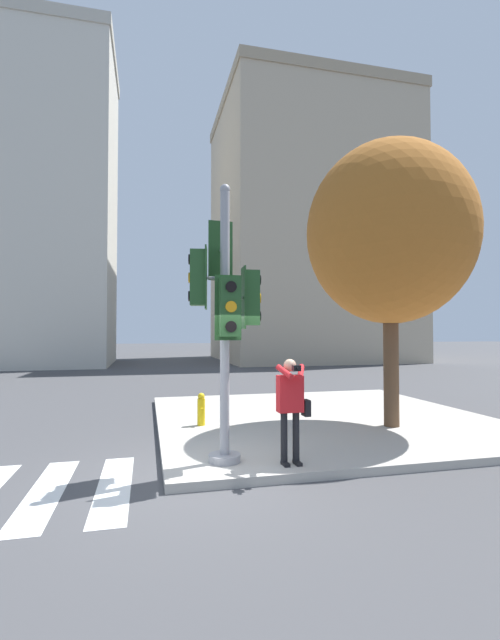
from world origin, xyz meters
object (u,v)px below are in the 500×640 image
(traffic_signal_pole, at_px, (224,303))
(person_photographer, at_px, (291,401))
(street_tree, at_px, (390,234))
(fire_hydrant, at_px, (201,409))

(traffic_signal_pole, bearing_deg, person_photographer, -20.50)
(traffic_signal_pole, relative_size, person_photographer, 2.72)
(street_tree, bearing_deg, person_photographer, -146.13)
(traffic_signal_pole, distance_m, fire_hydrant, 3.54)
(person_photographer, height_order, street_tree, street_tree)
(traffic_signal_pole, distance_m, person_photographer, 1.91)
(traffic_signal_pole, bearing_deg, street_tree, 22.40)
(street_tree, xyz_separation_m, fire_hydrant, (-4.11, 1.08, -3.95))
(person_photographer, bearing_deg, fire_hydrant, 108.32)
(traffic_signal_pole, distance_m, street_tree, 4.75)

